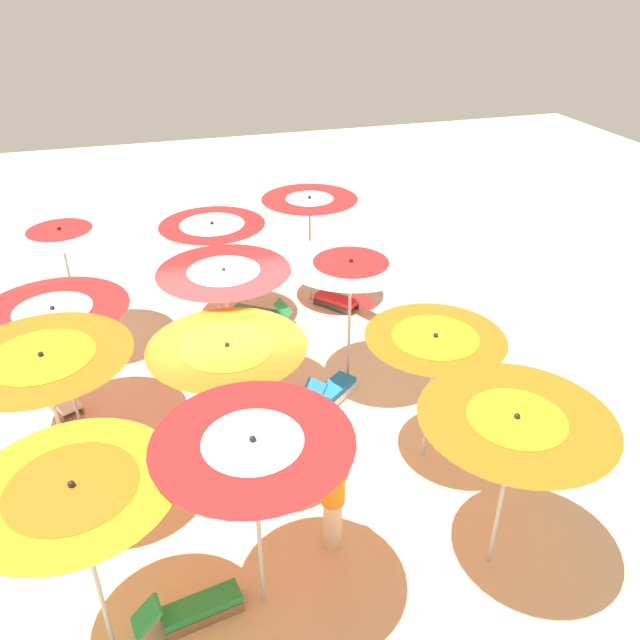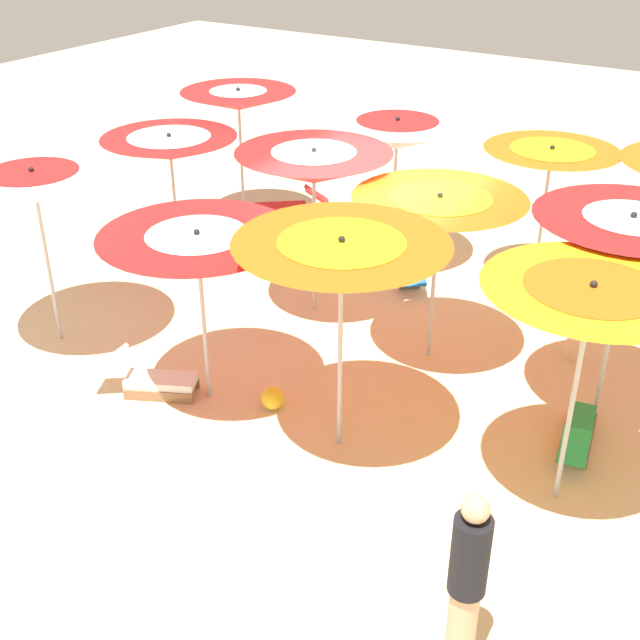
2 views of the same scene
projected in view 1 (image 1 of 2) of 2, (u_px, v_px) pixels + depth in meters
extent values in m
cube|color=beige|center=(243.00, 427.00, 10.38)|extent=(37.16, 37.16, 0.04)
cylinder|color=#B2B2B7|center=(501.00, 500.00, 7.55)|extent=(0.05, 0.05, 2.11)
cone|color=orange|center=(514.00, 431.00, 7.02)|extent=(2.16, 2.16, 0.36)
cone|color=yellow|center=(516.00, 424.00, 6.97)|extent=(1.08, 1.08, 0.18)
sphere|color=black|center=(517.00, 416.00, 6.91)|extent=(0.07, 0.07, 0.07)
cylinder|color=#B2B2B7|center=(428.00, 404.00, 9.27)|extent=(0.05, 0.05, 1.98)
cone|color=orange|center=(434.00, 347.00, 8.77)|extent=(1.94, 1.94, 0.31)
cone|color=yellow|center=(435.00, 343.00, 8.74)|extent=(1.19, 1.19, 0.19)
sphere|color=black|center=(436.00, 335.00, 8.68)|extent=(0.07, 0.07, 0.07)
cylinder|color=#B2B2B7|center=(349.00, 329.00, 10.99)|extent=(0.05, 0.05, 2.10)
cone|color=white|center=(351.00, 274.00, 10.46)|extent=(2.19, 2.19, 0.44)
cone|color=red|center=(351.00, 269.00, 10.41)|extent=(1.25, 1.25, 0.25)
sphere|color=black|center=(351.00, 260.00, 10.33)|extent=(0.07, 0.07, 0.07)
cylinder|color=#B2B2B7|center=(310.00, 255.00, 13.61)|extent=(0.05, 0.05, 2.16)
cone|color=red|center=(310.00, 206.00, 13.07)|extent=(1.97, 1.97, 0.33)
cone|color=white|center=(310.00, 202.00, 13.03)|extent=(0.98, 0.98, 0.16)
sphere|color=black|center=(310.00, 197.00, 12.97)|extent=(0.07, 0.07, 0.07)
cylinder|color=#B2B2B7|center=(259.00, 534.00, 7.02)|extent=(0.05, 0.05, 2.27)
cone|color=red|center=(254.00, 456.00, 6.45)|extent=(2.08, 2.08, 0.38)
cone|color=white|center=(253.00, 448.00, 6.40)|extent=(1.03, 1.03, 0.19)
sphere|color=black|center=(253.00, 439.00, 6.34)|extent=(0.07, 0.07, 0.07)
cylinder|color=#B2B2B7|center=(233.00, 418.00, 8.95)|extent=(0.05, 0.05, 2.03)
cone|color=orange|center=(228.00, 357.00, 8.44)|extent=(2.12, 2.12, 0.34)
cone|color=yellow|center=(228.00, 352.00, 8.40)|extent=(1.25, 1.25, 0.20)
sphere|color=black|center=(227.00, 344.00, 8.34)|extent=(0.07, 0.07, 0.07)
cylinder|color=#B2B2B7|center=(230.00, 340.00, 10.63)|extent=(0.05, 0.05, 2.14)
cone|color=red|center=(225.00, 283.00, 10.09)|extent=(2.12, 2.12, 0.43)
cone|color=white|center=(224.00, 277.00, 10.04)|extent=(1.14, 1.14, 0.23)
sphere|color=black|center=(224.00, 269.00, 9.97)|extent=(0.07, 0.07, 0.07)
cylinder|color=#B2B2B7|center=(217.00, 276.00, 12.98)|extent=(0.05, 0.05, 1.90)
cone|color=red|center=(213.00, 233.00, 12.51)|extent=(2.07, 2.07, 0.36)
cone|color=white|center=(212.00, 229.00, 12.47)|extent=(1.26, 1.26, 0.22)
sphere|color=black|center=(212.00, 223.00, 12.40)|extent=(0.07, 0.07, 0.07)
cylinder|color=#B2B2B7|center=(97.00, 580.00, 6.55)|extent=(0.05, 0.05, 2.20)
cone|color=yellow|center=(76.00, 503.00, 6.00)|extent=(2.00, 2.00, 0.42)
cone|color=orange|center=(74.00, 496.00, 5.96)|extent=(1.23, 1.23, 0.26)
sphere|color=black|center=(71.00, 484.00, 5.88)|extent=(0.07, 0.07, 0.07)
cylinder|color=#B2B2B7|center=(63.00, 440.00, 8.37)|extent=(0.05, 0.05, 2.26)
cone|color=orange|center=(45.00, 369.00, 7.80)|extent=(2.19, 2.19, 0.39)
cone|color=yellow|center=(43.00, 363.00, 7.76)|extent=(1.27, 1.27, 0.23)
sphere|color=black|center=(40.00, 354.00, 7.69)|extent=(0.07, 0.07, 0.07)
cylinder|color=#B2B2B7|center=(68.00, 374.00, 9.94)|extent=(0.05, 0.05, 1.96)
cone|color=red|center=(55.00, 319.00, 9.45)|extent=(2.21, 2.21, 0.34)
cone|color=white|center=(54.00, 314.00, 9.41)|extent=(1.14, 1.14, 0.17)
sphere|color=black|center=(52.00, 308.00, 9.35)|extent=(0.07, 0.07, 0.07)
cylinder|color=#B2B2B7|center=(73.00, 293.00, 12.05)|extent=(0.05, 0.05, 2.17)
cone|color=white|center=(61.00, 240.00, 11.51)|extent=(2.21, 2.21, 0.40)
cone|color=red|center=(60.00, 235.00, 11.46)|extent=(1.15, 1.15, 0.21)
sphere|color=black|center=(59.00, 228.00, 11.39)|extent=(0.07, 0.07, 0.07)
cube|color=silver|center=(325.00, 390.00, 11.10)|extent=(0.57, 0.72, 0.14)
cube|color=silver|center=(342.00, 397.00, 10.92)|extent=(0.57, 0.72, 0.14)
cube|color=#1972B7|center=(334.00, 388.00, 10.95)|extent=(0.82, 0.92, 0.10)
cube|color=#1972B7|center=(312.00, 395.00, 10.39)|extent=(0.53, 0.53, 0.40)
cube|color=olive|center=(73.00, 400.00, 10.86)|extent=(0.78, 0.40, 0.14)
cube|color=olive|center=(53.00, 408.00, 10.66)|extent=(0.78, 0.40, 0.14)
cube|color=white|center=(61.00, 398.00, 10.70)|extent=(0.91, 0.68, 0.10)
cube|color=white|center=(44.00, 372.00, 10.99)|extent=(0.54, 0.50, 0.38)
cube|color=#333338|center=(332.00, 307.00, 13.69)|extent=(0.76, 0.62, 0.14)
cube|color=#333338|center=(340.00, 301.00, 13.93)|extent=(0.76, 0.62, 0.14)
cube|color=red|center=(336.00, 299.00, 13.75)|extent=(0.95, 0.85, 0.10)
cube|color=red|center=(363.00, 299.00, 13.31)|extent=(0.56, 0.54, 0.34)
cube|color=olive|center=(199.00, 602.00, 7.49)|extent=(0.19, 0.91, 0.14)
cube|color=olive|center=(206.00, 622.00, 7.27)|extent=(0.19, 0.91, 0.14)
cube|color=green|center=(202.00, 605.00, 7.32)|extent=(0.44, 0.95, 0.10)
cube|color=green|center=(146.00, 616.00, 7.00)|extent=(0.34, 0.38, 0.30)
cube|color=#333338|center=(253.00, 320.00, 13.20)|extent=(0.60, 0.80, 0.14)
cube|color=#333338|center=(259.00, 314.00, 13.45)|extent=(0.60, 0.80, 0.14)
cube|color=green|center=(255.00, 312.00, 13.26)|extent=(0.81, 0.96, 0.10)
cube|color=green|center=(283.00, 308.00, 12.98)|extent=(0.43, 0.44, 0.33)
cylinder|color=beige|center=(333.00, 522.00, 8.14)|extent=(0.24, 0.24, 0.75)
cylinder|color=orange|center=(333.00, 482.00, 7.79)|extent=(0.30, 0.30, 0.65)
sphere|color=beige|center=(333.00, 455.00, 7.57)|extent=(0.20, 0.20, 0.20)
sphere|color=yellow|center=(90.00, 446.00, 9.74)|extent=(0.28, 0.28, 0.28)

